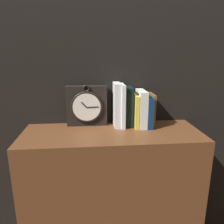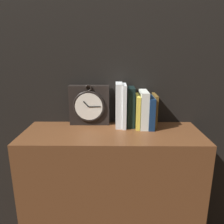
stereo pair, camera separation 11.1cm
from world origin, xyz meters
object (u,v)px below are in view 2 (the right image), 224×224
(book_slot1_white, at_px, (124,106))
(book_slot5_navy, at_px, (150,112))
(book_slot3_yellow, at_px, (137,111))
(book_slot4_white, at_px, (143,109))
(book_slot0_white, at_px, (119,105))
(book_slot2_black, at_px, (131,107))
(book_slot6_brown, at_px, (154,111))
(clock, at_px, (89,105))

(book_slot1_white, xyz_separation_m, book_slot5_navy, (0.14, -0.01, -0.03))
(book_slot3_yellow, relative_size, book_slot5_navy, 1.06)
(book_slot3_yellow, xyz_separation_m, book_slot4_white, (0.03, -0.00, 0.01))
(book_slot0_white, relative_size, book_slot3_yellow, 1.35)
(book_slot2_black, height_order, book_slot6_brown, book_slot2_black)
(clock, distance_m, book_slot1_white, 0.20)
(clock, height_order, book_slot2_black, clock)
(book_slot0_white, bearing_deg, book_slot6_brown, -0.62)
(clock, bearing_deg, book_slot3_yellow, -8.14)
(clock, distance_m, book_slot0_white, 0.17)
(clock, bearing_deg, book_slot4_white, -7.80)
(book_slot0_white, relative_size, book_slot6_brown, 1.34)
(clock, distance_m, book_slot6_brown, 0.37)
(book_slot0_white, relative_size, book_slot5_navy, 1.43)
(clock, xyz_separation_m, book_slot5_navy, (0.34, -0.04, -0.03))
(clock, height_order, book_slot0_white, book_slot0_white)
(book_slot1_white, height_order, book_slot3_yellow, book_slot1_white)
(clock, distance_m, book_slot5_navy, 0.34)
(book_slot0_white, height_order, book_slot3_yellow, book_slot0_white)
(book_slot1_white, distance_m, book_slot3_yellow, 0.08)
(book_slot0_white, bearing_deg, book_slot2_black, 3.81)
(book_slot1_white, xyz_separation_m, book_slot2_black, (0.04, 0.01, -0.01))
(book_slot3_yellow, distance_m, book_slot5_navy, 0.07)
(book_slot1_white, bearing_deg, book_slot6_brown, 0.89)
(book_slot2_black, bearing_deg, book_slot6_brown, -2.80)
(clock, xyz_separation_m, book_slot1_white, (0.20, -0.03, 0.01))
(book_slot0_white, bearing_deg, book_slot5_navy, -5.00)
(clock, height_order, book_slot3_yellow, clock)
(book_slot3_yellow, bearing_deg, book_slot5_navy, -4.72)
(book_slot1_white, distance_m, book_slot4_white, 0.11)
(book_slot0_white, bearing_deg, book_slot1_white, -9.42)
(book_slot6_brown, bearing_deg, book_slot3_yellow, -175.82)
(book_slot5_navy, distance_m, book_slot6_brown, 0.03)
(clock, xyz_separation_m, book_slot4_white, (0.30, -0.04, -0.01))
(book_slot3_yellow, height_order, book_slot4_white, book_slot4_white)
(book_slot4_white, relative_size, book_slot5_navy, 1.18)
(book_slot1_white, bearing_deg, book_slot5_navy, -4.11)
(book_slot1_white, height_order, book_slot5_navy, book_slot1_white)
(book_slot0_white, bearing_deg, book_slot4_white, -5.18)
(book_slot3_yellow, bearing_deg, book_slot0_white, 174.80)
(book_slot3_yellow, distance_m, book_slot4_white, 0.04)
(book_slot1_white, bearing_deg, book_slot4_white, -4.02)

